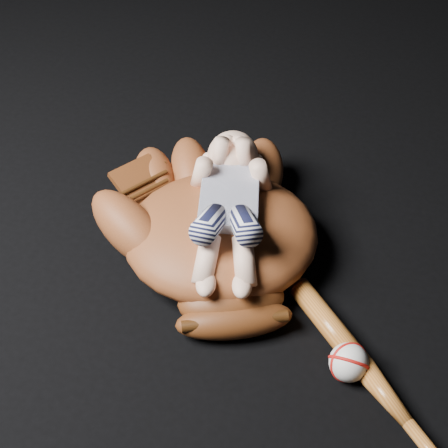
% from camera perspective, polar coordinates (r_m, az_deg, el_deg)
% --- Properties ---
extents(baseball_glove, '(0.61, 0.65, 0.16)m').
position_cam_1_polar(baseball_glove, '(1.27, -0.26, -0.31)').
color(baseball_glove, '#662F15').
rests_on(baseball_glove, ground).
extents(newborn_baby, '(0.24, 0.40, 0.15)m').
position_cam_1_polar(newborn_baby, '(1.23, 0.39, 1.41)').
color(newborn_baby, beige).
rests_on(newborn_baby, baseball_glove).
extents(baseball_bat, '(0.32, 0.35, 0.04)m').
position_cam_1_polar(baseball_bat, '(1.16, 12.19, -12.41)').
color(baseball_bat, '#A65B20').
rests_on(baseball_bat, ground).
extents(baseball, '(0.08, 0.08, 0.06)m').
position_cam_1_polar(baseball, '(1.15, 10.32, -11.25)').
color(baseball, white).
rests_on(baseball, ground).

